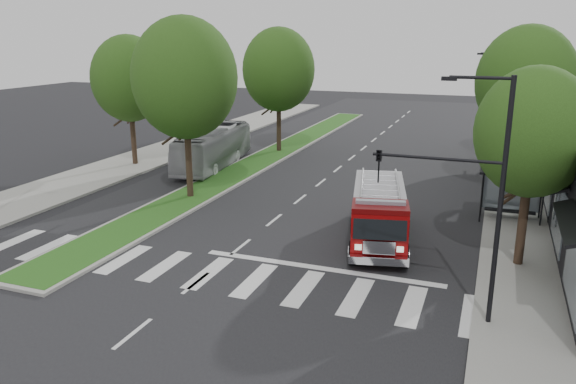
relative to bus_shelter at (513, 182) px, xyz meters
name	(u,v)px	position (x,y,z in m)	size (l,w,h in m)	color
ground	(241,247)	(-11.20, -8.15, -2.04)	(140.00, 140.00, 0.00)	black
sidewalk_right	(535,211)	(1.30, 1.85, -1.96)	(5.00, 80.00, 0.15)	gray
sidewalk_left	(112,170)	(-25.70, 1.85, -1.96)	(5.00, 80.00, 0.15)	gray
median	(269,156)	(-17.20, 9.85, -1.96)	(3.00, 50.00, 0.15)	gray
bus_shelter	(513,182)	(0.00, 0.00, 0.00)	(3.20, 1.60, 2.61)	black
tree_right_near	(533,133)	(0.30, -6.15, 3.47)	(4.40, 4.40, 8.05)	black
tree_right_mid	(526,82)	(0.30, 5.85, 4.45)	(5.60, 5.60, 9.72)	black
tree_right_far	(520,81)	(0.30, 15.85, 3.80)	(5.00, 5.00, 8.73)	black
tree_median_near	(185,78)	(-17.20, -2.15, 4.77)	(5.80, 5.80, 10.16)	black
tree_median_far	(279,70)	(-17.20, 11.85, 4.45)	(5.60, 5.60, 9.72)	black
tree_left_mid	(129,79)	(-25.20, 3.85, 4.12)	(5.20, 5.20, 9.16)	black
streetlight_right_near	(472,184)	(-1.59, -11.65, 2.63)	(4.08, 0.22, 8.00)	black
streetlight_right_far	(501,105)	(-0.85, 11.85, 2.44)	(2.11, 0.20, 8.00)	black
fire_engine	(379,213)	(-5.68, -5.10, -0.74)	(3.88, 8.11, 2.70)	#560405
city_bus	(214,147)	(-19.70, 5.52, -0.65)	(2.34, 10.00, 2.79)	#B0B1B5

